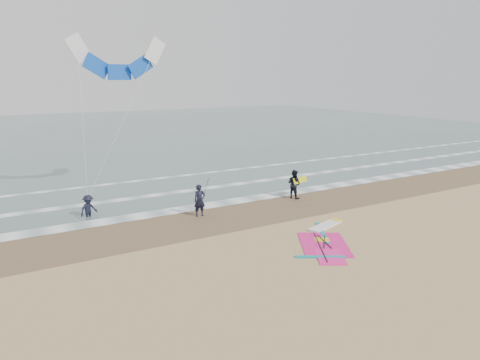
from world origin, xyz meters
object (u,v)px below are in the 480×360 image
person_wading (88,203)px  person_walking (294,184)px  windsurf_rig (325,239)px  person_standing (200,201)px  surf_kite (119,61)px

person_wading → person_walking: bearing=-37.4°
person_walking → person_wading: 12.31m
windsurf_rig → person_wading: 12.75m
windsurf_rig → person_wading: (-9.04, 8.96, 0.77)m
windsurf_rig → person_wading: size_ratio=3.14×
person_walking → windsurf_rig: bearing=135.7°
windsurf_rig → person_walking: (3.03, 6.60, 0.88)m
windsurf_rig → person_walking: bearing=65.3°
windsurf_rig → person_walking: person_walking is taller
person_standing → person_wading: person_standing is taller
person_standing → windsurf_rig: bearing=-54.7°
person_standing → person_walking: (6.72, 0.44, 0.02)m
surf_kite → person_wading: bearing=-127.8°
windsurf_rig → surf_kite: 16.61m
windsurf_rig → person_wading: bearing=135.2°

